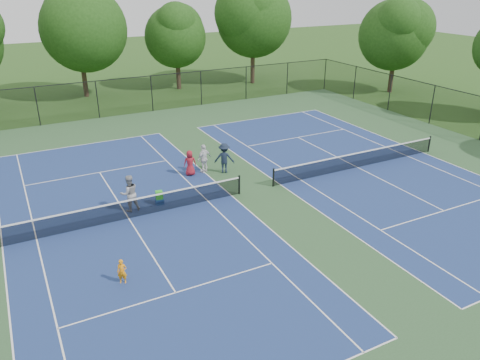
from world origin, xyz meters
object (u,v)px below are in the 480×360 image
instructor (129,193)px  bystander_c (190,163)px  tree_back_d (253,16)px  child_player (122,272)px  tree_side_e (397,31)px  ball_hopper (159,195)px  tree_back_c (176,33)px  bystander_a (204,158)px  ball_crate (160,201)px  bystander_b (224,158)px  tree_back_b (77,24)px

instructor → bystander_c: instructor is taller
tree_back_d → child_player: size_ratio=10.33×
tree_back_d → tree_side_e: 14.18m
ball_hopper → tree_back_d: bearing=51.9°
tree_back_c → instructor: 27.25m
bystander_a → instructor: bearing=7.5°
child_player → ball_crate: child_player is taller
tree_back_c → bystander_b: (-5.45, -21.96, -4.58)m
tree_back_d → tree_side_e: tree_back_d is taller
instructor → ball_crate: (1.48, 0.00, -0.78)m
ball_crate → tree_back_d: bearing=51.9°
tree_back_b → tree_back_d: bearing=-6.7°
tree_back_c → bystander_a: tree_back_c is taller
child_player → ball_hopper: bearing=84.4°
tree_back_c → bystander_c: size_ratio=5.60×
tree_side_e → ball_crate: 31.63m
tree_side_e → bystander_c: (-25.39, -10.41, -5.06)m
child_player → bystander_c: bearing=79.0°
tree_back_c → tree_side_e: 21.10m
tree_back_b → child_player: bearing=-98.4°
instructor → bystander_a: instructor is taller
instructor → ball_crate: 1.67m
tree_side_e → child_player: bearing=-149.1°
bystander_b → ball_crate: size_ratio=4.45×
child_player → bystander_b: bystander_b is taller
tree_back_d → child_player: (-21.54, -28.90, -6.32)m
tree_back_b → instructor: tree_back_b is taller
bystander_b → bystander_c: bystander_b is taller
child_player → bystander_a: size_ratio=0.58×
tree_back_c → child_player: bearing=-114.4°
child_player → bystander_b: 11.34m
instructor → tree_side_e: bearing=-159.5°
instructor → bystander_a: 5.89m
bystander_a → bystander_c: bystander_a is taller
instructor → bystander_c: size_ratio=1.25×
tree_side_e → tree_back_d: bearing=135.0°
tree_back_c → bystander_a: (-6.49, -21.39, -4.62)m
bystander_c → tree_side_e: bearing=-145.1°
tree_back_c → bystander_a: size_ratio=4.86×
tree_back_c → child_player: 33.19m
ball_crate → tree_back_c: bearing=67.2°
ball_crate → tree_back_b: bearing=87.3°
tree_back_b → tree_side_e: size_ratio=1.13×
tree_back_d → bystander_a: bearing=-125.4°
tree_back_c → bystander_c: bearing=-109.0°
ball_crate → ball_hopper: (0.00, 0.00, 0.36)m
bystander_a → bystander_b: 1.18m
ball_crate → instructor: bearing=-179.9°
tree_back_b → child_player: tree_back_b is taller
tree_back_b → ball_hopper: (-1.19, -25.20, -6.08)m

